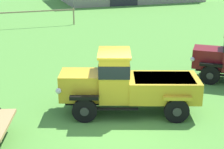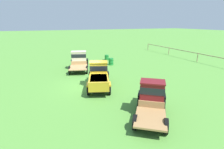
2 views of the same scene
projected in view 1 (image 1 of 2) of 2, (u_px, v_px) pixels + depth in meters
ground_plane at (116, 124)px, 11.49m from camera, size 240.00×240.00×0.00m
vintage_truck_second_in_line at (127, 83)px, 12.06m from camera, size 5.13×3.12×2.25m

